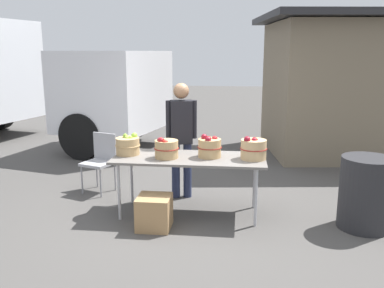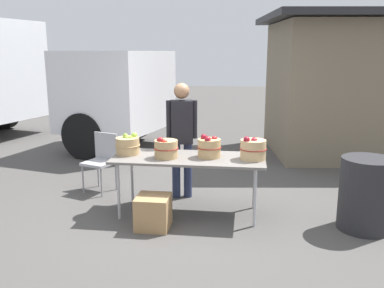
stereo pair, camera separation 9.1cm
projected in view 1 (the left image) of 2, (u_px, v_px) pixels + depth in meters
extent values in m
plane|color=#474442|center=(189.00, 213.00, 5.33)|extent=(40.00, 40.00, 0.00)
cube|color=slate|center=(189.00, 158.00, 5.17)|extent=(1.90, 0.76, 0.03)
cylinder|color=#B2B2B7|center=(119.00, 192.00, 5.06)|extent=(0.04, 0.04, 0.72)
cylinder|color=#B2B2B7|center=(256.00, 197.00, 4.87)|extent=(0.04, 0.04, 0.72)
cylinder|color=#B2B2B7|center=(132.00, 177.00, 5.64)|extent=(0.04, 0.04, 0.72)
cylinder|color=#B2B2B7|center=(254.00, 182.00, 5.45)|extent=(0.04, 0.04, 0.72)
cylinder|color=tan|center=(128.00, 146.00, 5.28)|extent=(0.30, 0.30, 0.22)
torus|color=tan|center=(128.00, 145.00, 5.27)|extent=(0.32, 0.32, 0.01)
sphere|color=#8CB738|center=(134.00, 136.00, 5.32)|extent=(0.08, 0.08, 0.08)
sphere|color=#7AA833|center=(125.00, 136.00, 5.28)|extent=(0.06, 0.06, 0.06)
sphere|color=#8CB738|center=(130.00, 138.00, 5.25)|extent=(0.07, 0.07, 0.07)
sphere|color=#9EC647|center=(127.00, 138.00, 5.25)|extent=(0.08, 0.08, 0.08)
cylinder|color=tan|center=(167.00, 149.00, 5.10)|extent=(0.29, 0.29, 0.22)
torus|color=maroon|center=(167.00, 148.00, 5.10)|extent=(0.31, 0.31, 0.01)
sphere|color=maroon|center=(160.00, 140.00, 5.06)|extent=(0.08, 0.08, 0.08)
sphere|color=maroon|center=(161.00, 141.00, 5.02)|extent=(0.08, 0.08, 0.08)
sphere|color=maroon|center=(160.00, 140.00, 5.08)|extent=(0.07, 0.07, 0.07)
sphere|color=#B22319|center=(165.00, 143.00, 5.00)|extent=(0.08, 0.08, 0.08)
cylinder|color=tan|center=(210.00, 148.00, 5.14)|extent=(0.29, 0.29, 0.23)
torus|color=maroon|center=(210.00, 147.00, 5.14)|extent=(0.31, 0.31, 0.01)
sphere|color=maroon|center=(208.00, 139.00, 5.13)|extent=(0.07, 0.07, 0.07)
sphere|color=maroon|center=(208.00, 140.00, 5.03)|extent=(0.08, 0.08, 0.08)
sphere|color=maroon|center=(215.00, 139.00, 5.14)|extent=(0.08, 0.08, 0.08)
sphere|color=#B22319|center=(208.00, 139.00, 5.13)|extent=(0.07, 0.07, 0.07)
sphere|color=maroon|center=(204.00, 137.00, 5.14)|extent=(0.07, 0.07, 0.07)
cylinder|color=tan|center=(254.00, 149.00, 5.05)|extent=(0.31, 0.31, 0.24)
torus|color=maroon|center=(254.00, 148.00, 5.05)|extent=(0.33, 0.33, 0.01)
sphere|color=maroon|center=(254.00, 140.00, 5.00)|extent=(0.07, 0.07, 0.07)
sphere|color=#B22319|center=(254.00, 140.00, 5.03)|extent=(0.07, 0.07, 0.07)
sphere|color=#B22319|center=(255.00, 140.00, 5.02)|extent=(0.07, 0.07, 0.07)
sphere|color=maroon|center=(247.00, 139.00, 4.96)|extent=(0.08, 0.08, 0.08)
sphere|color=maroon|center=(254.00, 140.00, 5.04)|extent=(0.08, 0.08, 0.08)
cylinder|color=#262D4C|center=(187.00, 170.00, 5.86)|extent=(0.12, 0.12, 0.79)
cylinder|color=#262D4C|center=(176.00, 170.00, 5.85)|extent=(0.12, 0.12, 0.79)
cube|color=black|center=(181.00, 122.00, 5.70)|extent=(0.33, 0.27, 0.59)
sphere|color=#936B4C|center=(181.00, 91.00, 5.61)|extent=(0.21, 0.21, 0.21)
cylinder|color=black|center=(194.00, 119.00, 5.71)|extent=(0.08, 0.08, 0.53)
cylinder|color=black|center=(169.00, 120.00, 5.68)|extent=(0.08, 0.08, 0.53)
cube|color=silver|center=(113.00, 90.00, 8.59)|extent=(2.23, 2.46, 1.60)
cube|color=black|center=(150.00, 75.00, 8.24)|extent=(0.44, 1.73, 0.80)
cylinder|color=black|center=(130.00, 121.00, 9.69)|extent=(0.94, 0.48, 0.90)
cylinder|color=black|center=(82.00, 136.00, 7.95)|extent=(0.94, 0.48, 0.90)
cube|color=#726651|center=(347.00, 89.00, 8.33)|extent=(3.28, 2.77, 2.60)
cube|color=#262628|center=(353.00, 18.00, 8.03)|extent=(3.84, 3.33, 0.12)
cube|color=white|center=(356.00, 83.00, 7.14)|extent=(1.39, 0.22, 0.90)
cube|color=#99999E|center=(98.00, 163.00, 6.05)|extent=(0.51, 0.51, 0.04)
cube|color=#99999E|center=(105.00, 146.00, 6.15)|extent=(0.39, 0.16, 0.40)
cylinder|color=gray|center=(82.00, 180.00, 6.02)|extent=(0.02, 0.02, 0.42)
cylinder|color=gray|center=(101.00, 183.00, 5.87)|extent=(0.02, 0.02, 0.42)
cylinder|color=gray|center=(97.00, 174.00, 6.32)|extent=(0.02, 0.02, 0.42)
cylinder|color=gray|center=(115.00, 177.00, 6.17)|extent=(0.02, 0.02, 0.42)
cylinder|color=#262628|center=(366.00, 193.00, 4.82)|extent=(0.61, 0.61, 0.86)
cube|color=#A87F51|center=(154.00, 212.00, 4.86)|extent=(0.39, 0.39, 0.39)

